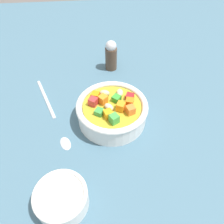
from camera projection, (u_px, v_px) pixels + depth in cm
name	position (u px, v px, depth cm)	size (l,w,h in cm)	color
ground_plane	(112.00, 122.00, 51.59)	(140.00, 140.00, 2.00)	#42667A
soup_bowl_main	(112.00, 111.00, 48.75)	(15.66, 15.66, 6.33)	white
spoon	(52.00, 113.00, 51.63)	(22.96, 10.19, 0.80)	silver
side_bowl_small	(62.00, 198.00, 36.43)	(8.94, 8.94, 4.10)	white
pepper_shaker	(111.00, 55.00, 60.85)	(3.29, 3.29, 8.61)	#4C3828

